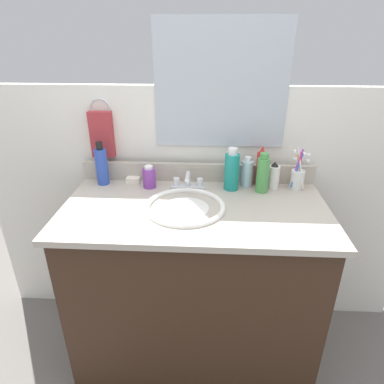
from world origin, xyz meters
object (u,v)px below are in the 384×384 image
(hand_towel, at_px, (102,135))
(cup_white_ceramic, at_px, (298,178))
(bottle_toner_green, at_px, (263,174))
(soap_bar, at_px, (133,180))
(bottle_gel_clear, at_px, (247,173))
(bottle_lotion_white, at_px, (274,176))
(faucet, at_px, (188,183))
(bottle_shampoo_blue, at_px, (102,166))
(bottle_cream_purple, at_px, (149,177))
(bottle_mouthwash_teal, at_px, (232,171))
(bottle_spray_red, at_px, (261,168))

(hand_towel, distance_m, cup_white_ceramic, 0.95)
(bottle_toner_green, distance_m, soap_bar, 0.62)
(bottle_gel_clear, distance_m, bottle_lotion_white, 0.12)
(faucet, height_order, bottle_shampoo_blue, bottle_shampoo_blue)
(bottle_gel_clear, relative_size, bottle_toner_green, 0.78)
(bottle_cream_purple, bearing_deg, bottle_toner_green, -2.12)
(bottle_mouthwash_teal, distance_m, cup_white_ceramic, 0.31)
(hand_towel, distance_m, bottle_cream_purple, 0.31)
(bottle_shampoo_blue, distance_m, bottle_toner_green, 0.75)
(bottle_gel_clear, height_order, bottle_toner_green, bottle_toner_green)
(soap_bar, bearing_deg, cup_white_ceramic, -2.21)
(bottle_cream_purple, bearing_deg, bottle_shampoo_blue, 173.54)
(bottle_mouthwash_teal, xyz_separation_m, bottle_shampoo_blue, (-0.61, 0.03, 0.00))
(soap_bar, bearing_deg, bottle_spray_red, 0.22)
(bottle_spray_red, bearing_deg, soap_bar, -179.78)
(bottle_lotion_white, bearing_deg, bottle_mouthwash_teal, -174.62)
(bottle_shampoo_blue, xyz_separation_m, bottle_lotion_white, (0.81, -0.01, -0.03))
(bottle_gel_clear, bearing_deg, bottle_toner_green, -44.42)
(faucet, height_order, soap_bar, faucet)
(bottle_gel_clear, xyz_separation_m, bottle_spray_red, (0.06, 0.01, 0.02))
(bottle_mouthwash_teal, distance_m, bottle_lotion_white, 0.20)
(bottle_gel_clear, distance_m, soap_bar, 0.55)
(faucet, bearing_deg, soap_bar, 168.33)
(bottle_gel_clear, height_order, bottle_spray_red, bottle_spray_red)
(hand_towel, distance_m, bottle_spray_red, 0.77)
(cup_white_ceramic, xyz_separation_m, soap_bar, (-0.78, 0.03, -0.04))
(bottle_gel_clear, height_order, bottle_lotion_white, bottle_gel_clear)
(bottle_toner_green, bearing_deg, bottle_mouthwash_teal, 171.83)
(bottle_shampoo_blue, bearing_deg, bottle_lotion_white, -0.49)
(bottle_spray_red, bearing_deg, bottle_toner_green, -90.66)
(bottle_lotion_white, distance_m, cup_white_ceramic, 0.11)
(hand_towel, distance_m, bottle_mouthwash_teal, 0.64)
(faucet, relative_size, bottle_lotion_white, 1.21)
(hand_towel, bearing_deg, bottle_lotion_white, -6.15)
(bottle_gel_clear, bearing_deg, cup_white_ceramic, -5.10)
(bottle_mouthwash_teal, relative_size, bottle_shampoo_blue, 0.95)
(bottle_gel_clear, distance_m, bottle_toner_green, 0.09)
(bottle_toner_green, bearing_deg, bottle_gel_clear, 135.58)
(bottle_gel_clear, relative_size, bottle_mouthwash_teal, 0.73)
(faucet, bearing_deg, bottle_toner_green, -2.46)
(bottle_toner_green, height_order, bottle_lotion_white, bottle_toner_green)
(faucet, height_order, cup_white_ceramic, cup_white_ceramic)
(bottle_gel_clear, relative_size, cup_white_ceramic, 0.74)
(bottle_spray_red, relative_size, bottle_toner_green, 1.05)
(bottle_cream_purple, relative_size, bottle_mouthwash_teal, 0.54)
(faucet, distance_m, soap_bar, 0.28)
(soap_bar, bearing_deg, bottle_toner_green, -6.62)
(bottle_spray_red, xyz_separation_m, soap_bar, (-0.61, -0.00, -0.08))
(faucet, relative_size, bottle_spray_red, 0.82)
(bottle_toner_green, bearing_deg, hand_towel, 170.56)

